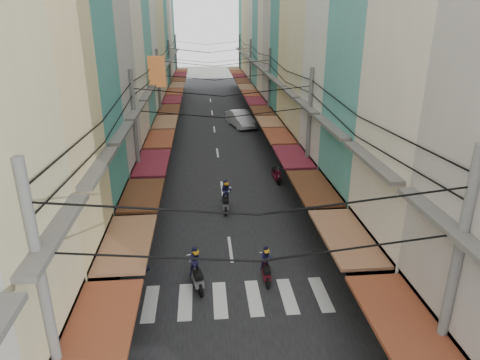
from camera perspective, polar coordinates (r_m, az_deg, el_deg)
ground at (r=23.21m, az=-1.63°, el=-6.75°), size 160.00×160.00×0.00m
road at (r=41.94m, az=-3.35°, el=6.08°), size 10.00×80.00×0.02m
sidewalk_left at (r=42.25m, az=-12.24°, el=5.77°), size 3.00×80.00×0.06m
sidewalk_right at (r=42.61m, az=5.47°, el=6.29°), size 3.00×80.00×0.06m
crosswalk at (r=18.12m, az=-0.39°, el=-15.53°), size 7.55×2.40×0.01m
building_row_left at (r=37.69m, az=-16.30°, el=18.68°), size 7.80×67.67×23.70m
building_row_right at (r=38.08m, az=9.19°, el=18.68°), size 7.80×68.98×22.59m
utility_poles at (r=35.78m, az=-3.30°, el=14.23°), size 10.20×66.13×8.20m
white_car at (r=45.03m, az=0.05°, el=7.15°), size 6.18×3.67×2.05m
bicycle at (r=22.22m, az=14.35°, el=-8.83°), size 1.60×0.88×1.04m
moving_scooters at (r=22.41m, az=-0.64°, el=-6.21°), size 5.89×13.94×1.92m
parked_scooters at (r=21.23m, az=9.73°, el=-8.46°), size 13.01×14.70×0.96m
pedestrians at (r=25.40m, az=-10.61°, el=-2.02°), size 10.82×21.60×2.25m
market_umbrella at (r=18.66m, az=18.78°, el=-8.04°), size 2.26×2.26×2.39m
traffic_sign at (r=19.44m, az=16.14°, el=-7.20°), size 0.10×0.58×2.64m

